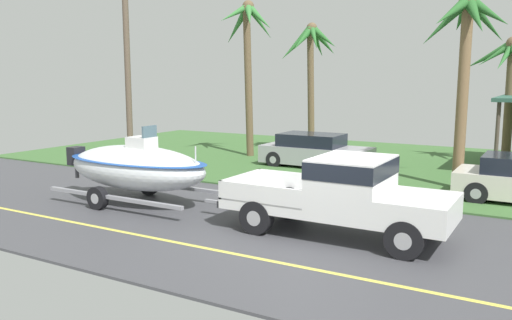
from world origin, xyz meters
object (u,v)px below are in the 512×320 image
(palm_tree_near_right, at_px, (466,41))
(palm_tree_far_left, at_px, (311,52))
(boat_on_trailer, at_px, (136,167))
(parked_sedan_near, at_px, (315,151))
(palm_tree_mid, at_px, (248,40))
(utility_pole, at_px, (127,62))
(pickup_truck_towing, at_px, (350,193))
(palm_tree_near_left, at_px, (512,67))

(palm_tree_near_right, height_order, palm_tree_far_left, palm_tree_near_right)
(boat_on_trailer, distance_m, palm_tree_far_left, 12.16)
(parked_sedan_near, bearing_deg, boat_on_trailer, -103.42)
(palm_tree_mid, distance_m, utility_pole, 5.58)
(pickup_truck_towing, relative_size, boat_on_trailer, 0.91)
(palm_tree_far_left, bearing_deg, parked_sedan_near, -62.32)
(pickup_truck_towing, xyz_separation_m, utility_pole, (-11.04, 4.61, 3.21))
(pickup_truck_towing, distance_m, palm_tree_near_right, 7.86)
(palm_tree_near_left, distance_m, utility_pole, 15.45)
(palm_tree_mid, xyz_separation_m, palm_tree_far_left, (2.11, 2.20, -0.48))
(palm_tree_near_right, bearing_deg, parked_sedan_near, 165.38)
(palm_tree_near_left, distance_m, palm_tree_far_left, 8.49)
(palm_tree_near_right, bearing_deg, palm_tree_mid, 164.92)
(parked_sedan_near, distance_m, palm_tree_far_left, 5.55)
(palm_tree_near_left, bearing_deg, utility_pole, -148.79)
(pickup_truck_towing, bearing_deg, palm_tree_near_right, 79.55)
(boat_on_trailer, distance_m, utility_pole, 7.22)
(palm_tree_near_right, relative_size, utility_pole, 0.77)
(palm_tree_near_left, relative_size, utility_pole, 0.64)
(pickup_truck_towing, relative_size, palm_tree_near_left, 1.04)
(parked_sedan_near, xyz_separation_m, palm_tree_near_right, (5.75, -1.50, 4.11))
(palm_tree_near_right, xyz_separation_m, palm_tree_mid, (-9.59, 2.58, 0.50))
(palm_tree_near_left, bearing_deg, palm_tree_near_right, -98.97)
(pickup_truck_towing, bearing_deg, palm_tree_far_left, 118.27)
(pickup_truck_towing, distance_m, parked_sedan_near, 9.44)
(pickup_truck_towing, distance_m, utility_pole, 12.39)
(boat_on_trailer, bearing_deg, palm_tree_near_right, 41.29)
(parked_sedan_near, height_order, palm_tree_mid, palm_tree_mid)
(palm_tree_near_right, distance_m, palm_tree_mid, 9.94)
(pickup_truck_towing, height_order, utility_pole, utility_pole)
(pickup_truck_towing, bearing_deg, palm_tree_near_left, 80.23)
(pickup_truck_towing, xyz_separation_m, boat_on_trailer, (-6.48, 0.00, 0.05))
(boat_on_trailer, xyz_separation_m, parked_sedan_near, (1.98, 8.29, -0.41))
(palm_tree_mid, height_order, palm_tree_far_left, palm_tree_mid)
(parked_sedan_near, xyz_separation_m, palm_tree_mid, (-3.83, 1.08, 4.61))
(palm_tree_near_right, bearing_deg, boat_on_trailer, -138.71)
(palm_tree_near_left, height_order, palm_tree_near_right, palm_tree_near_right)
(boat_on_trailer, distance_m, palm_tree_near_left, 15.58)
(parked_sedan_near, height_order, palm_tree_near_right, palm_tree_near_right)
(palm_tree_near_left, bearing_deg, palm_tree_mid, -162.85)
(parked_sedan_near, height_order, utility_pole, utility_pole)
(palm_tree_near_left, height_order, palm_tree_far_left, palm_tree_far_left)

